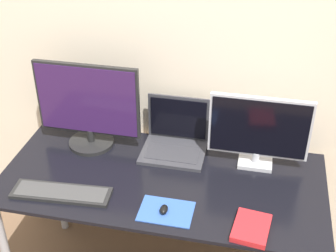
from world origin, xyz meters
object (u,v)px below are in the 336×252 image
book (251,228)px  monitor_left (88,107)px  keyboard (61,193)px  mouse (164,209)px  monitor_right (259,130)px  laptop (176,138)px

book → monitor_left: bearing=151.8°
keyboard → mouse: (0.48, -0.02, 0.01)m
mouse → book: mouse is taller
monitor_right → laptop: (-0.42, 0.05, -0.14)m
mouse → laptop: bearing=95.6°
laptop → book: 0.67m
monitor_left → monitor_right: size_ratio=1.12×
monitor_right → book: monitor_right is taller
monitor_right → keyboard: bearing=-153.8°
laptop → book: bearing=-50.5°
monitor_left → monitor_right: 0.86m
mouse → book: 0.38m
monitor_right → keyboard: size_ratio=1.04×
monitor_right → laptop: monitor_right is taller
monitor_left → mouse: 0.69m
monitor_right → mouse: size_ratio=8.48×
monitor_right → mouse: bearing=-129.8°
monitor_right → keyboard: monitor_right is taller
laptop → keyboard: laptop is taller
mouse → book: (0.38, -0.03, -0.01)m
monitor_left → monitor_right: (0.86, 0.00, -0.03)m
monitor_left → mouse: monitor_left is taller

